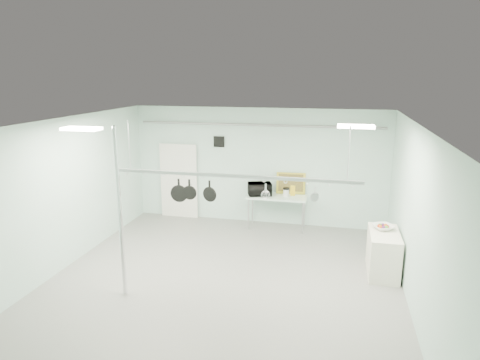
% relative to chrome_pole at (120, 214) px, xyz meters
% --- Properties ---
extents(floor, '(8.00, 8.00, 0.00)m').
position_rel_chrome_pole_xyz_m(floor, '(1.70, 0.60, -1.60)').
color(floor, gray).
rests_on(floor, ground).
extents(ceiling, '(7.00, 8.00, 0.02)m').
position_rel_chrome_pole_xyz_m(ceiling, '(1.70, 0.60, 1.59)').
color(ceiling, silver).
rests_on(ceiling, back_wall).
extents(back_wall, '(7.00, 0.02, 3.20)m').
position_rel_chrome_pole_xyz_m(back_wall, '(1.70, 4.59, 0.00)').
color(back_wall, silver).
rests_on(back_wall, floor).
extents(right_wall, '(0.02, 8.00, 3.20)m').
position_rel_chrome_pole_xyz_m(right_wall, '(5.19, 0.60, 0.00)').
color(right_wall, silver).
rests_on(right_wall, floor).
extents(door, '(1.10, 0.10, 2.20)m').
position_rel_chrome_pole_xyz_m(door, '(-0.60, 4.54, -0.55)').
color(door, silver).
rests_on(door, floor).
extents(wall_vent, '(0.30, 0.04, 0.30)m').
position_rel_chrome_pole_xyz_m(wall_vent, '(0.60, 4.57, 0.65)').
color(wall_vent, black).
rests_on(wall_vent, back_wall).
extents(conduit_pipe, '(6.60, 0.07, 0.07)m').
position_rel_chrome_pole_xyz_m(conduit_pipe, '(1.70, 4.50, 1.15)').
color(conduit_pipe, gray).
rests_on(conduit_pipe, back_wall).
extents(chrome_pole, '(0.08, 0.08, 3.20)m').
position_rel_chrome_pole_xyz_m(chrome_pole, '(0.00, 0.00, 0.00)').
color(chrome_pole, silver).
rests_on(chrome_pole, floor).
extents(prep_table, '(1.60, 0.70, 0.91)m').
position_rel_chrome_pole_xyz_m(prep_table, '(2.30, 4.20, -0.77)').
color(prep_table, silver).
rests_on(prep_table, floor).
extents(side_cabinet, '(0.60, 1.20, 0.90)m').
position_rel_chrome_pole_xyz_m(side_cabinet, '(4.85, 2.00, -1.15)').
color(side_cabinet, silver).
rests_on(side_cabinet, floor).
extents(pot_rack, '(4.80, 0.06, 1.00)m').
position_rel_chrome_pole_xyz_m(pot_rack, '(1.90, 0.90, 0.63)').
color(pot_rack, '#B7B7BC').
rests_on(pot_rack, ceiling).
extents(light_panel_left, '(0.65, 0.30, 0.05)m').
position_rel_chrome_pole_xyz_m(light_panel_left, '(-0.50, -0.20, 1.56)').
color(light_panel_left, white).
rests_on(light_panel_left, ceiling).
extents(light_panel_right, '(0.65, 0.30, 0.05)m').
position_rel_chrome_pole_xyz_m(light_panel_right, '(4.10, 1.20, 1.56)').
color(light_panel_right, white).
rests_on(light_panel_right, ceiling).
extents(microwave, '(0.71, 0.59, 0.34)m').
position_rel_chrome_pole_xyz_m(microwave, '(1.83, 4.17, -0.53)').
color(microwave, black).
rests_on(microwave, prep_table).
extents(coffee_canister, '(0.20, 0.20, 0.19)m').
position_rel_chrome_pole_xyz_m(coffee_canister, '(2.54, 4.21, -0.60)').
color(coffee_canister, silver).
rests_on(coffee_canister, prep_table).
extents(painting_large, '(0.79, 0.18, 0.58)m').
position_rel_chrome_pole_xyz_m(painting_large, '(2.63, 4.50, -0.41)').
color(painting_large, gold).
rests_on(painting_large, prep_table).
extents(painting_small, '(0.30, 0.09, 0.25)m').
position_rel_chrome_pole_xyz_m(painting_small, '(2.81, 4.50, -0.57)').
color(painting_small, '#382513').
rests_on(painting_small, prep_table).
extents(fruit_bowl, '(0.55, 0.55, 0.10)m').
position_rel_chrome_pole_xyz_m(fruit_bowl, '(4.82, 2.19, -0.65)').
color(fruit_bowl, silver).
rests_on(fruit_bowl, side_cabinet).
extents(skillet_left, '(0.35, 0.08, 0.46)m').
position_rel_chrome_pole_xyz_m(skillet_left, '(0.81, 0.90, 0.25)').
color(skillet_left, black).
rests_on(skillet_left, pot_rack).
extents(skillet_mid, '(0.28, 0.07, 0.39)m').
position_rel_chrome_pole_xyz_m(skillet_mid, '(1.02, 0.90, 0.29)').
color(skillet_mid, black).
rests_on(skillet_mid, pot_rack).
extents(skillet_right, '(0.30, 0.13, 0.42)m').
position_rel_chrome_pole_xyz_m(skillet_right, '(1.43, 0.90, 0.28)').
color(skillet_right, black).
rests_on(skillet_right, pot_rack).
extents(whisk, '(0.22, 0.22, 0.35)m').
position_rel_chrome_pole_xyz_m(whisk, '(2.53, 0.90, 0.31)').
color(whisk, '#A8A9AD').
rests_on(whisk, pot_rack).
extents(grater, '(0.09, 0.02, 0.21)m').
position_rel_chrome_pole_xyz_m(grater, '(3.04, 0.90, 0.38)').
color(grater, gold).
rests_on(grater, pot_rack).
extents(saucepan, '(0.16, 0.11, 0.29)m').
position_rel_chrome_pole_xyz_m(saucepan, '(3.44, 0.90, 0.34)').
color(saucepan, silver).
rests_on(saucepan, pot_rack).
extents(fruit_cluster, '(0.24, 0.24, 0.09)m').
position_rel_chrome_pole_xyz_m(fruit_cluster, '(4.82, 2.19, -0.61)').
color(fruit_cluster, '#A8290F').
rests_on(fruit_cluster, fruit_bowl).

